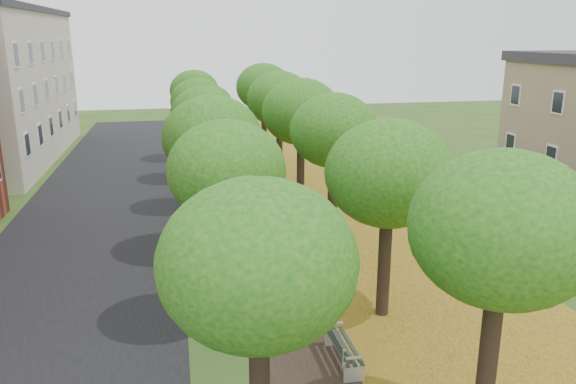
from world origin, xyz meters
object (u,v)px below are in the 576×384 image
car_silver (530,228)px  car_white (442,181)px  car_red (479,200)px  bench (342,347)px  car_grey (510,201)px

car_silver → car_white: (0.00, 8.27, -0.04)m
car_red → car_silver: bearing=-173.6°
bench → car_red: 15.51m
car_red → car_white: (0.00, 4.06, -0.02)m
bench → car_grey: (11.71, 10.69, 0.27)m
bench → car_red: (10.46, 11.45, 0.16)m
bench → car_grey: bearing=-48.2°
car_red → car_white: size_ratio=0.86×
bench → car_silver: size_ratio=0.50×
bench → car_silver: car_silver is taller
car_silver → car_grey: size_ratio=0.75×
car_red → car_white: bearing=6.4°
car_red → car_grey: 1.47m
bench → car_white: 18.70m
car_red → car_grey: size_ratio=0.75×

